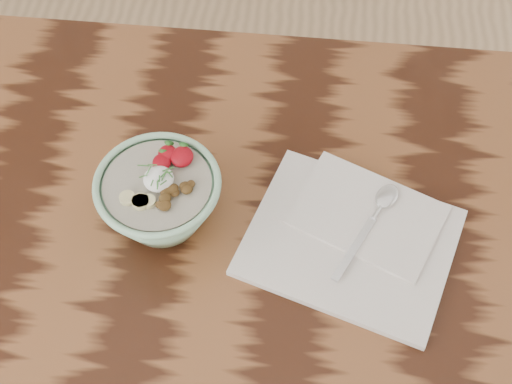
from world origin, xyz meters
The scene contains 4 objects.
table centered at (0.00, 0.00, 65.70)cm, with size 160.00×90.00×75.00cm.
breakfast_bowl centered at (-18.72, 5.85, 80.84)cm, with size 17.28×17.28×11.44cm.
napkin centered at (8.43, 5.45, 75.72)cm, with size 33.45×29.92×1.72cm.
spoon centered at (11.79, 9.46, 77.12)cm, with size 9.86×17.04×0.94cm.
Camera 1 is at (-0.21, -46.14, 162.87)cm, focal length 50.00 mm.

